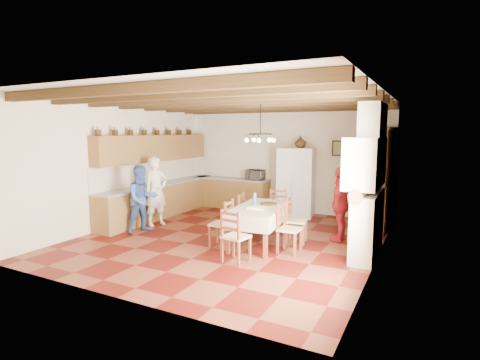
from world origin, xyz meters
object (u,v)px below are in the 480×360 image
Objects in this scene: chair_end_near at (236,236)px; person_man at (156,191)px; chair_end_far at (277,210)px; chair_left_far at (234,215)px; chair_right_near at (290,228)px; chair_left_near at (221,223)px; microwave at (255,175)px; hutch at (381,178)px; chair_right_far at (297,220)px; refrigerator at (296,182)px; person_woman_blue at (142,199)px; dining_table at (260,211)px; person_woman_red at (340,204)px.

person_man is (-2.96, 1.43, 0.37)m from chair_end_near.
chair_left_far is at bearing -146.27° from chair_end_far.
chair_right_near is 0.57× the size of person_man.
chair_left_near is 1.89× the size of microwave.
chair_left_near is 0.80m from chair_left_far.
hutch reaches higher than person_man.
microwave reaches higher than chair_right_far.
chair_end_near is (-1.95, -3.65, -0.72)m from hutch.
hutch reaches higher than microwave.
chair_right_far is at bearing -60.35° from chair_end_far.
microwave is (-1.44, 1.87, 0.56)m from chair_end_far.
hutch is 2.50× the size of chair_left_near.
chair_left_far is 1.00× the size of chair_end_far.
refrigerator is at bearing 78.10° from chair_end_far.
hutch is 3.11m from chair_right_near.
person_woman_blue is at bearing -142.14° from hutch.
microwave reaches higher than chair_end_near.
hutch is 2.50× the size of chair_left_far.
person_man is at bearing -114.54° from microwave.
refrigerator is at bearing 16.85° from chair_right_near.
dining_table is at bearing -78.67° from chair_end_near.
dining_table is 0.85m from chair_left_far.
person_woman_red is (1.58, -1.78, -0.14)m from refrigerator.
person_man reaches higher than chair_left_near.
person_woman_red reaches higher than chair_end_near.
dining_table is 0.82m from chair_right_far.
chair_left_near is 1.58m from chair_right_far.
chair_end_near and chair_end_far have the same top height.
person_woman_blue is at bearing -69.04° from person_woman_red.
microwave is at bearing -8.38° from person_man.
chair_left_near is 1.00× the size of chair_right_near.
person_woman_red is at bearing 37.14° from dining_table.
refrigerator is 3.66× the size of microwave.
chair_right_far is 3.37m from microwave.
hutch is 5.41m from person_man.
chair_right_far is 1.00× the size of chair_end_near.
hutch is at bearing -16.13° from refrigerator.
person_woman_red is at bearing -47.44° from person_woman_blue.
dining_table is 1.17m from chair_end_near.
chair_left_near is at bearing -124.52° from hutch.
chair_left_far is 1.67m from chair_end_near.
chair_end_far is at bearing -54.31° from person_man.
microwave is at bearing 164.62° from refrigerator.
person_man is (-2.90, 0.28, 0.14)m from dining_table.
chair_left_near is at bearing -1.25° from chair_left_far.
person_woman_red is at bearing -31.50° from microwave.
chair_end_near is at bearing -94.03° from refrigerator.
refrigerator is 3.37m from chair_left_near.
microwave reaches higher than chair_end_far.
chair_right_far is 0.57× the size of person_man.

